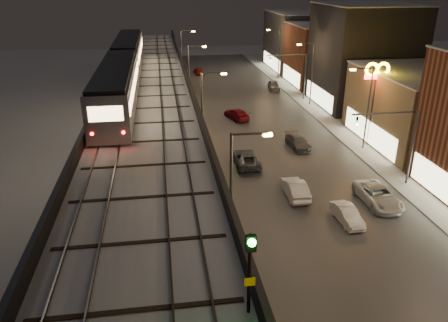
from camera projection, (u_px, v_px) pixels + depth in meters
road_surface at (270, 141)px, 50.43m from camera, size 17.00×120.00×0.06m
sidewalk_right at (352, 136)px, 51.77m from camera, size 4.00×120.00×0.14m
under_viaduct_pavement at (152, 147)px, 48.60m from camera, size 11.00×120.00×0.06m
elevated_viaduct at (148, 106)px, 43.55m from camera, size 9.00×100.00×6.30m
viaduct_trackbed at (148, 98)px, 43.36m from camera, size 8.40×100.00×0.32m
viaduct_parapet_streetside at (191, 92)px, 43.80m from camera, size 0.30×100.00×1.10m
viaduct_parapet_far at (102, 95)px, 42.62m from camera, size 0.30×100.00×1.10m
building_c at (423, 108)px, 48.35m from camera, size 12.20×15.20×8.16m
building_d at (363, 56)px, 61.75m from camera, size 12.20×13.20×14.16m
building_e at (326, 55)px, 75.28m from camera, size 12.20×12.20×10.16m
building_f at (301, 41)px, 87.83m from camera, size 12.20×16.20×11.16m
streetlight_left_1 at (235, 190)px, 27.29m from camera, size 2.57×0.28×9.00m
streetlight_left_2 at (205, 110)px, 43.68m from camera, size 2.57×0.28×9.00m
streetlight_right_2 at (366, 103)px, 46.00m from camera, size 2.56×0.28×9.00m
streetlight_left_3 at (191, 73)px, 60.07m from camera, size 2.57×0.28×9.00m
streetlight_right_3 at (310, 70)px, 62.39m from camera, size 2.56×0.28×9.00m
streetlight_left_4 at (183, 52)px, 76.46m from camera, size 2.57×0.28×9.00m
streetlight_right_4 at (278, 50)px, 78.79m from camera, size 2.56×0.28×9.00m
traffic_light_rig_a at (402, 139)px, 37.97m from camera, size 6.10×0.34×7.00m
traffic_light_rig_b at (298, 71)px, 65.29m from camera, size 6.10×0.34×7.00m
subway_train at (124, 67)px, 47.20m from camera, size 3.16×38.30×3.79m
rail_signal at (250, 259)px, 14.41m from camera, size 0.37×0.44×3.24m
car_near_white at (295, 189)px, 37.36m from camera, size 1.65×4.53×1.48m
car_mid_silver at (246, 159)px, 43.62m from camera, size 2.44×5.16×1.42m
car_mid_dark at (237, 114)px, 57.80m from camera, size 3.21×5.11×1.38m
car_far_white at (199, 71)px, 84.25m from camera, size 1.92×4.06×1.34m
car_onc_silver at (347, 215)px, 33.47m from camera, size 1.52×3.87×1.25m
car_onc_dark at (378, 196)px, 36.11m from camera, size 2.60×5.44×1.50m
car_onc_white at (298, 143)px, 48.05m from camera, size 2.22×4.67×1.31m
car_onc_red at (274, 86)px, 72.73m from camera, size 2.27×4.55×1.49m
sign_mcdonalds at (376, 80)px, 46.23m from camera, size 2.74×0.30×9.28m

